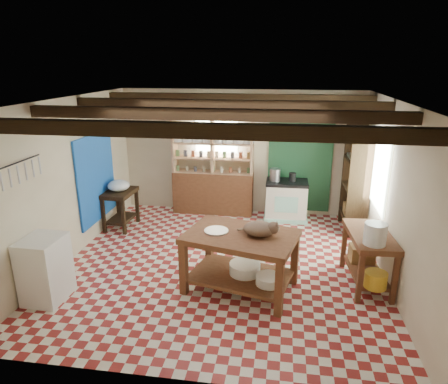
# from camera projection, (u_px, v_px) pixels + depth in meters

# --- Properties ---
(floor) EXTENTS (5.00, 5.00, 0.02)m
(floor) POSITION_uv_depth(u_px,v_px,m) (222.00, 265.00, 6.46)
(floor) COLOR maroon
(floor) RESTS_ON ground
(ceiling) EXTENTS (5.00, 5.00, 0.02)m
(ceiling) POSITION_uv_depth(u_px,v_px,m) (221.00, 100.00, 5.65)
(ceiling) COLOR #47484D
(ceiling) RESTS_ON wall_back
(wall_back) EXTENTS (5.00, 0.04, 2.60)m
(wall_back) POSITION_uv_depth(u_px,v_px,m) (240.00, 153.00, 8.40)
(wall_back) COLOR beige
(wall_back) RESTS_ON floor
(wall_front) EXTENTS (5.00, 0.04, 2.60)m
(wall_front) POSITION_uv_depth(u_px,v_px,m) (180.00, 268.00, 3.70)
(wall_front) COLOR beige
(wall_front) RESTS_ON floor
(wall_left) EXTENTS (0.04, 5.00, 2.60)m
(wall_left) POSITION_uv_depth(u_px,v_px,m) (68.00, 181.00, 6.41)
(wall_left) COLOR beige
(wall_left) RESTS_ON floor
(wall_right) EXTENTS (0.04, 5.00, 2.60)m
(wall_right) POSITION_uv_depth(u_px,v_px,m) (394.00, 196.00, 5.70)
(wall_right) COLOR beige
(wall_right) RESTS_ON floor
(ceiling_beams) EXTENTS (5.00, 3.80, 0.15)m
(ceiling_beams) POSITION_uv_depth(u_px,v_px,m) (221.00, 109.00, 5.69)
(ceiling_beams) COLOR black
(ceiling_beams) RESTS_ON ceiling
(blue_wall_patch) EXTENTS (0.04, 1.40, 1.60)m
(blue_wall_patch) POSITION_uv_depth(u_px,v_px,m) (96.00, 178.00, 7.31)
(blue_wall_patch) COLOR blue
(blue_wall_patch) RESTS_ON wall_left
(green_wall_patch) EXTENTS (1.30, 0.04, 2.30)m
(green_wall_patch) POSITION_uv_depth(u_px,v_px,m) (300.00, 157.00, 8.21)
(green_wall_patch) COLOR #1F4D2E
(green_wall_patch) RESTS_ON wall_back
(window_back) EXTENTS (0.90, 0.02, 0.80)m
(window_back) POSITION_uv_depth(u_px,v_px,m) (216.00, 133.00, 8.33)
(window_back) COLOR silver
(window_back) RESTS_ON wall_back
(window_right) EXTENTS (0.02, 1.30, 1.20)m
(window_right) POSITION_uv_depth(u_px,v_px,m) (379.00, 171.00, 6.61)
(window_right) COLOR silver
(window_right) RESTS_ON wall_right
(utensil_rail) EXTENTS (0.06, 0.90, 0.28)m
(utensil_rail) POSITION_uv_depth(u_px,v_px,m) (20.00, 171.00, 5.12)
(utensil_rail) COLOR black
(utensil_rail) RESTS_ON wall_left
(pot_rack) EXTENTS (0.86, 0.12, 0.36)m
(pot_rack) POSITION_uv_depth(u_px,v_px,m) (304.00, 114.00, 7.53)
(pot_rack) COLOR black
(pot_rack) RESTS_ON ceiling
(shelving_unit) EXTENTS (1.70, 0.34, 2.20)m
(shelving_unit) POSITION_uv_depth(u_px,v_px,m) (213.00, 163.00, 8.36)
(shelving_unit) COLOR tan
(shelving_unit) RESTS_ON floor
(tall_rack) EXTENTS (0.40, 0.86, 2.00)m
(tall_rack) POSITION_uv_depth(u_px,v_px,m) (356.00, 180.00, 7.51)
(tall_rack) COLOR black
(tall_rack) RESTS_ON floor
(work_table) EXTENTS (1.70, 1.33, 0.85)m
(work_table) POSITION_uv_depth(u_px,v_px,m) (240.00, 262.00, 5.65)
(work_table) COLOR brown
(work_table) RESTS_ON floor
(stove) EXTENTS (0.84, 0.57, 0.82)m
(stove) POSITION_uv_depth(u_px,v_px,m) (286.00, 200.00, 8.21)
(stove) COLOR silver
(stove) RESTS_ON floor
(prep_table) EXTENTS (0.54, 0.76, 0.75)m
(prep_table) POSITION_uv_depth(u_px,v_px,m) (121.00, 209.00, 7.81)
(prep_table) COLOR black
(prep_table) RESTS_ON floor
(white_cabinet) EXTENTS (0.51, 0.61, 0.90)m
(white_cabinet) POSITION_uv_depth(u_px,v_px,m) (45.00, 269.00, 5.40)
(white_cabinet) COLOR white
(white_cabinet) RESTS_ON floor
(right_counter) EXTENTS (0.64, 1.16, 0.80)m
(right_counter) POSITION_uv_depth(u_px,v_px,m) (367.00, 259.00, 5.78)
(right_counter) COLOR brown
(right_counter) RESTS_ON floor
(cat) EXTENTS (0.46, 0.37, 0.20)m
(cat) POSITION_uv_depth(u_px,v_px,m) (259.00, 229.00, 5.44)
(cat) COLOR #84634C
(cat) RESTS_ON work_table
(steel_tray) EXTENTS (0.41, 0.41, 0.02)m
(steel_tray) POSITION_uv_depth(u_px,v_px,m) (216.00, 231.00, 5.60)
(steel_tray) COLOR #B7B6BE
(steel_tray) RESTS_ON work_table
(basin_large) EXTENTS (0.54, 0.54, 0.15)m
(basin_large) POSITION_uv_depth(u_px,v_px,m) (245.00, 268.00, 5.71)
(basin_large) COLOR white
(basin_large) RESTS_ON work_table
(basin_small) EXTENTS (0.43, 0.43, 0.13)m
(basin_small) POSITION_uv_depth(u_px,v_px,m) (269.00, 280.00, 5.44)
(basin_small) COLOR white
(basin_small) RESTS_ON work_table
(kettle_left) EXTENTS (0.22, 0.22, 0.25)m
(kettle_left) POSITION_uv_depth(u_px,v_px,m) (275.00, 175.00, 8.07)
(kettle_left) COLOR #B7B6BE
(kettle_left) RESTS_ON stove
(kettle_right) EXTENTS (0.14, 0.14, 0.18)m
(kettle_right) POSITION_uv_depth(u_px,v_px,m) (292.00, 177.00, 8.04)
(kettle_right) COLOR black
(kettle_right) RESTS_ON stove
(enamel_bowl) EXTENTS (0.44, 0.44, 0.21)m
(enamel_bowl) POSITION_uv_depth(u_px,v_px,m) (119.00, 186.00, 7.66)
(enamel_bowl) COLOR white
(enamel_bowl) RESTS_ON prep_table
(white_bucket) EXTENTS (0.32, 0.32, 0.29)m
(white_bucket) POSITION_uv_depth(u_px,v_px,m) (375.00, 234.00, 5.28)
(white_bucket) COLOR white
(white_bucket) RESTS_ON right_counter
(wicker_basket) EXTENTS (0.37, 0.31, 0.25)m
(wicker_basket) POSITION_uv_depth(u_px,v_px,m) (362.00, 254.00, 6.08)
(wicker_basket) COLOR olive
(wicker_basket) RESTS_ON right_counter
(yellow_tub) EXTENTS (0.32, 0.32, 0.22)m
(yellow_tub) POSITION_uv_depth(u_px,v_px,m) (376.00, 280.00, 5.38)
(yellow_tub) COLOR gold
(yellow_tub) RESTS_ON right_counter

